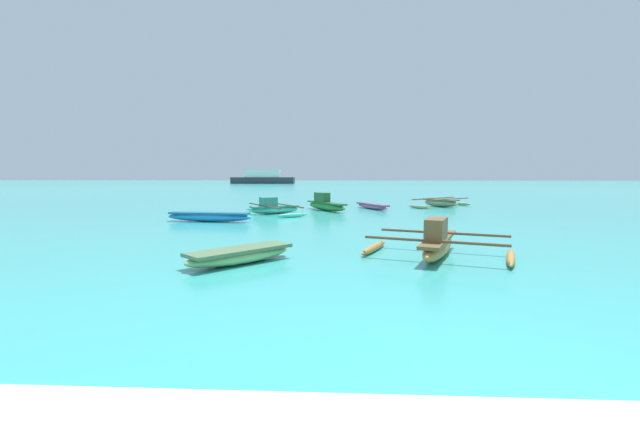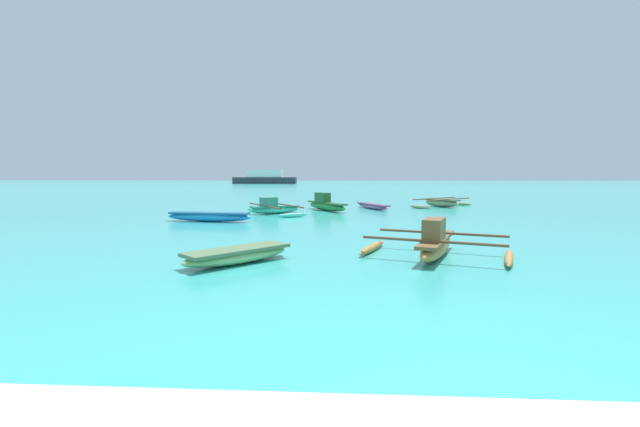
% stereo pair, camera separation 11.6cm
% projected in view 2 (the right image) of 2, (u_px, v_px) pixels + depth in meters
% --- Properties ---
extents(moored_boat_0, '(4.37, 4.12, 0.54)m').
position_uv_depth(moored_boat_0, '(442.00, 203.00, 26.77)').
color(moored_boat_0, '#93A671').
rests_on(moored_boat_0, ground_plane).
extents(moored_boat_1, '(3.91, 1.06, 0.41)m').
position_uv_depth(moored_boat_1, '(209.00, 216.00, 18.63)').
color(moored_boat_1, '#2494E0').
rests_on(moored_boat_1, ground_plane).
extents(moored_boat_2, '(1.92, 3.32, 0.31)m').
position_uv_depth(moored_boat_2, '(373.00, 206.00, 25.17)').
color(moored_boat_2, '#B768A2').
rests_on(moored_boat_2, ground_plane).
extents(moored_boat_3, '(3.77, 4.74, 0.86)m').
position_uv_depth(moored_boat_3, '(274.00, 208.00, 22.30)').
color(moored_boat_3, '#4FDAB8').
rests_on(moored_boat_3, ground_plane).
extents(moored_boat_4, '(4.10, 3.36, 1.01)m').
position_uv_depth(moored_boat_4, '(436.00, 244.00, 10.77)').
color(moored_boat_4, '#B27B3A').
rests_on(moored_boat_4, ground_plane).
extents(moored_boat_5, '(2.55, 3.65, 0.99)m').
position_uv_depth(moored_boat_5, '(326.00, 204.00, 24.16)').
color(moored_boat_5, green).
rests_on(moored_boat_5, ground_plane).
extents(moored_boat_6, '(2.48, 2.62, 0.36)m').
position_uv_depth(moored_boat_6, '(238.00, 255.00, 10.02)').
color(moored_boat_6, '#86BE72').
rests_on(moored_boat_6, ground_plane).
extents(distant_ferry, '(12.72, 2.80, 2.80)m').
position_uv_depth(distant_ferry, '(265.00, 178.00, 86.57)').
color(distant_ferry, '#2D333D').
rests_on(distant_ferry, ground_plane).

